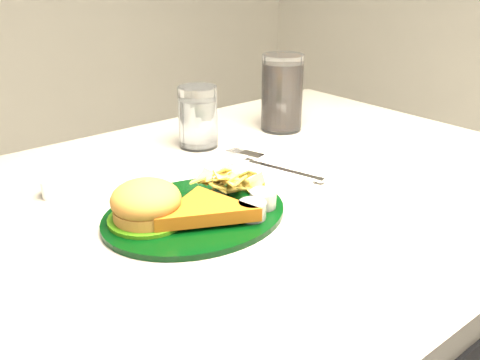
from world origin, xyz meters
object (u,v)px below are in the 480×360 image
(cola_glass, at_px, (282,93))
(fork_napkin, at_px, (281,169))
(water_glass, at_px, (198,117))
(dinner_plate, at_px, (194,198))

(cola_glass, height_order, fork_napkin, cola_glass)
(cola_glass, relative_size, fork_napkin, 0.83)
(water_glass, bearing_deg, fork_napkin, -81.70)
(cola_glass, bearing_deg, water_glass, 173.15)
(cola_glass, xyz_separation_m, fork_napkin, (-0.17, -0.17, -0.07))
(dinner_plate, distance_m, water_glass, 0.30)
(water_glass, relative_size, fork_napkin, 0.62)
(cola_glass, distance_m, fork_napkin, 0.25)
(dinner_plate, relative_size, cola_glass, 1.72)
(dinner_plate, height_order, cola_glass, cola_glass)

